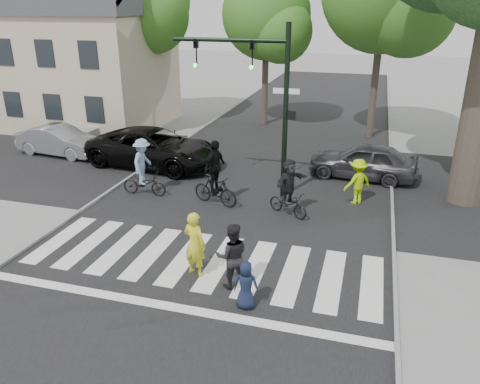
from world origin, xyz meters
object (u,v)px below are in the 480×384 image
(cyclist_right, at_px, (289,191))
(car_silver, at_px, (60,141))
(cyclist_mid, at_px, (215,179))
(car_suv, at_px, (154,148))
(pedestrian_child, at_px, (246,285))
(car_grey, at_px, (363,161))
(traffic_signal, at_px, (262,87))
(pedestrian_adult, at_px, (232,256))
(pedestrian_woman, at_px, (195,244))
(cyclist_left, at_px, (143,171))

(cyclist_right, xyz_separation_m, car_silver, (-11.39, 3.70, -0.19))
(cyclist_mid, distance_m, car_suv, 5.08)
(pedestrian_child, relative_size, cyclist_right, 0.61)
(car_grey, bearing_deg, traffic_signal, -45.97)
(traffic_signal, bearing_deg, pedestrian_adult, -82.58)
(car_suv, distance_m, car_grey, 8.72)
(cyclist_right, height_order, car_suv, cyclist_right)
(traffic_signal, bearing_deg, pedestrian_child, -78.88)
(pedestrian_adult, bearing_deg, pedestrian_woman, -36.14)
(car_silver, bearing_deg, cyclist_left, -113.83)
(pedestrian_child, xyz_separation_m, cyclist_left, (-5.39, 5.60, 0.33))
(cyclist_mid, bearing_deg, car_suv, 139.86)
(car_silver, bearing_deg, pedestrian_child, -122.59)
(cyclist_left, xyz_separation_m, car_suv, (-1.11, 3.16, -0.12))
(pedestrian_woman, bearing_deg, car_grey, -96.66)
(traffic_signal, bearing_deg, cyclist_right, -50.23)
(car_suv, bearing_deg, car_grey, -78.00)
(cyclist_left, distance_m, car_silver, 6.92)
(cyclist_left, bearing_deg, car_silver, 150.45)
(traffic_signal, xyz_separation_m, cyclist_left, (-4.03, -1.32, -2.98))
(cyclist_left, height_order, car_silver, cyclist_left)
(cyclist_left, xyz_separation_m, cyclist_right, (5.37, -0.29, -0.05))
(cyclist_right, distance_m, car_grey, 4.88)
(traffic_signal, height_order, pedestrian_adult, traffic_signal)
(pedestrian_adult, height_order, car_suv, pedestrian_adult)
(cyclist_right, bearing_deg, pedestrian_child, -89.79)
(cyclist_right, bearing_deg, car_grey, 63.26)
(cyclist_mid, distance_m, cyclist_right, 2.60)
(pedestrian_child, relative_size, car_grey, 0.28)
(pedestrian_child, height_order, car_suv, car_suv)
(pedestrian_child, bearing_deg, car_silver, -45.58)
(car_suv, xyz_separation_m, car_grey, (8.67, 0.90, -0.08))
(car_grey, bearing_deg, car_suv, -77.83)
(pedestrian_adult, bearing_deg, cyclist_mid, -88.41)
(pedestrian_adult, xyz_separation_m, cyclist_left, (-4.83, 4.85, 0.07))
(car_grey, bearing_deg, pedestrian_adult, -10.82)
(traffic_signal, relative_size, car_suv, 1.04)
(car_suv, bearing_deg, cyclist_right, -111.99)
(cyclist_left, bearing_deg, cyclist_right, -3.07)
(pedestrian_woman, bearing_deg, car_suv, -40.73)
(cyclist_right, bearing_deg, cyclist_left, 176.93)
(pedestrian_woman, distance_m, car_suv, 9.14)
(pedestrian_woman, height_order, cyclist_right, cyclist_right)
(cyclist_left, height_order, cyclist_mid, cyclist_mid)
(traffic_signal, bearing_deg, car_suv, 160.30)
(traffic_signal, distance_m, car_grey, 5.49)
(pedestrian_woman, height_order, car_grey, pedestrian_woman)
(pedestrian_woman, height_order, cyclist_mid, cyclist_mid)
(cyclist_mid, height_order, car_silver, cyclist_mid)
(pedestrian_woman, height_order, cyclist_left, cyclist_left)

